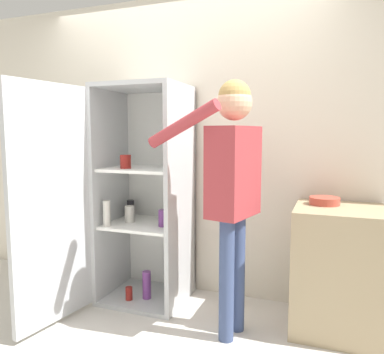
% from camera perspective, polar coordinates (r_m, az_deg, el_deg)
% --- Properties ---
extents(ground_plane, '(12.00, 12.00, 0.00)m').
position_cam_1_polar(ground_plane, '(2.80, -9.53, -23.31)').
color(ground_plane, beige).
extents(wall_back, '(7.00, 0.06, 2.55)m').
position_cam_1_polar(wall_back, '(3.31, -1.45, 4.61)').
color(wall_back, beige).
rests_on(wall_back, ground_plane).
extents(refrigerator, '(0.84, 1.26, 1.78)m').
position_cam_1_polar(refrigerator, '(3.08, -9.72, -2.98)').
color(refrigerator, '#B7BABC').
rests_on(refrigerator, ground_plane).
extents(person, '(0.73, 0.52, 1.74)m').
position_cam_1_polar(person, '(2.50, 6.17, 0.57)').
color(person, '#384770').
rests_on(person, ground_plane).
extents(counter, '(0.59, 0.58, 0.88)m').
position_cam_1_polar(counter, '(2.89, 21.24, -13.01)').
color(counter, tan).
rests_on(counter, ground_plane).
extents(bowl, '(0.21, 0.21, 0.05)m').
position_cam_1_polar(bowl, '(2.86, 19.54, -3.44)').
color(bowl, '#B24738').
rests_on(bowl, counter).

